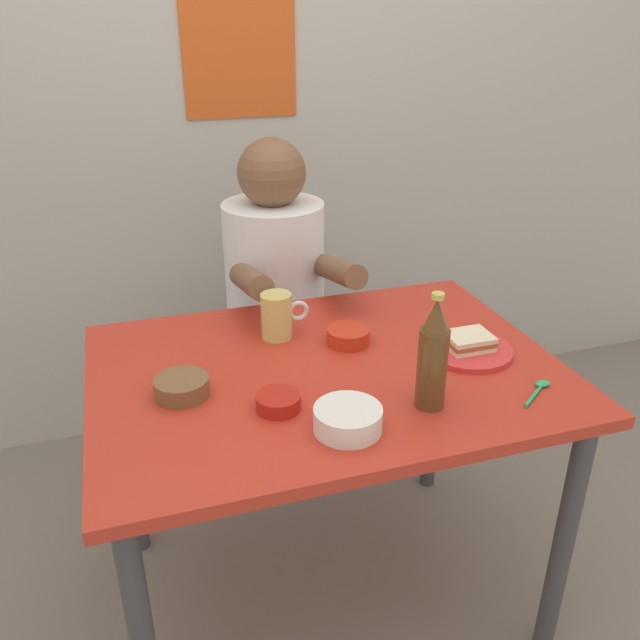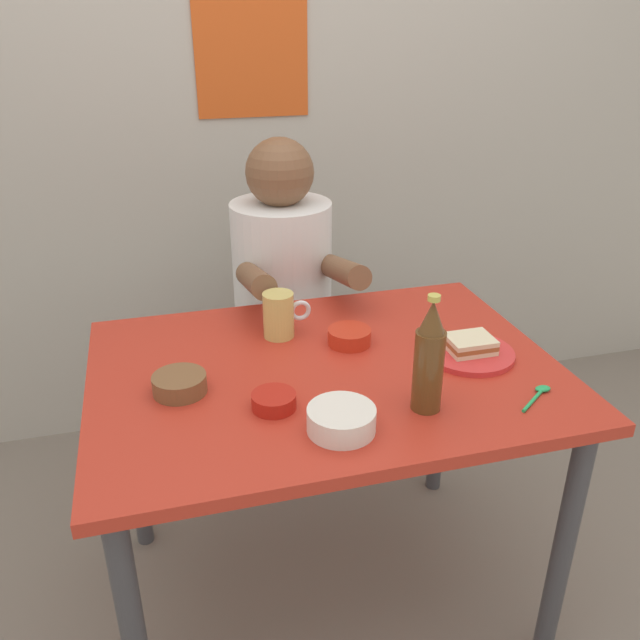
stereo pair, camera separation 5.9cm
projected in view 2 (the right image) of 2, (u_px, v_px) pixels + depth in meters
ground_plane at (325, 590)px, 1.86m from camera, size 6.00×6.00×0.00m
wall_back at (243, 78)px, 2.22m from camera, size 4.40×0.09×2.60m
dining_table at (325, 400)px, 1.59m from camera, size 1.10×0.80×0.74m
stool at (285, 377)px, 2.27m from camera, size 0.34×0.34×0.45m
person_seated at (283, 266)px, 2.08m from camera, size 0.33×0.56×0.72m
plate_orange at (469, 353)px, 1.59m from camera, size 0.22×0.22×0.01m
sandwich at (470, 344)px, 1.58m from camera, size 0.11×0.09×0.04m
beer_mug at (280, 315)px, 1.67m from camera, size 0.13×0.08×0.12m
beer_bottle at (429, 359)px, 1.33m from camera, size 0.06×0.06×0.26m
rice_bowl_white at (341, 419)px, 1.30m from camera, size 0.14×0.14×0.05m
sambal_bowl_red at (274, 400)px, 1.38m from camera, size 0.10×0.10×0.03m
sauce_bowl_chili at (349, 336)px, 1.64m from camera, size 0.11×0.11×0.04m
condiment_bowl_brown at (180, 383)px, 1.43m from camera, size 0.12×0.12×0.04m
spoon at (539, 393)px, 1.43m from camera, size 0.11×0.08×0.01m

